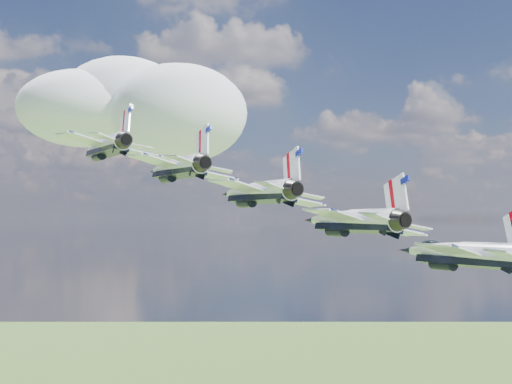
{
  "coord_description": "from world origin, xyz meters",
  "views": [
    {
      "loc": [
        -9.59,
        -54.21,
        143.65
      ],
      "look_at": [
        4.88,
        18.2,
        146.52
      ],
      "focal_mm": 50.0,
      "sensor_mm": 36.0,
      "label": 1
    }
  ],
  "objects": [
    {
      "name": "jet_1",
      "position": [
        -2.91,
        25.14,
        149.45
      ],
      "size": [
        16.54,
        19.66,
        7.29
      ],
      "primitive_type": null,
      "rotation": [
        0.0,
        0.21,
        0.29
      ],
      "color": "white"
    },
    {
      "name": "cloud_far",
      "position": [
        -8.9,
        196.73,
        185.2
      ],
      "size": [
        64.86,
        50.97,
        25.48
      ],
      "primitive_type": "ellipsoid",
      "color": "white"
    },
    {
      "name": "jet_3",
      "position": [
        12.67,
        11.26,
        143.6
      ],
      "size": [
        16.54,
        19.66,
        7.29
      ],
      "primitive_type": null,
      "rotation": [
        0.0,
        0.21,
        0.29
      ],
      "color": "white"
    },
    {
      "name": "jet_4",
      "position": [
        20.46,
        4.31,
        140.67
      ],
      "size": [
        16.54,
        19.66,
        7.29
      ],
      "primitive_type": null,
      "rotation": [
        0.0,
        0.21,
        0.29
      ],
      "color": "silver"
    },
    {
      "name": "jet_0",
      "position": [
        -10.7,
        32.09,
        152.37
      ],
      "size": [
        16.54,
        19.66,
        7.29
      ],
      "primitive_type": null,
      "rotation": [
        0.0,
        0.21,
        0.29
      ],
      "color": "white"
    },
    {
      "name": "jet_2",
      "position": [
        4.88,
        18.2,
        146.52
      ],
      "size": [
        16.54,
        19.66,
        7.29
      ],
      "primitive_type": null,
      "rotation": [
        0.0,
        0.21,
        0.29
      ],
      "color": "white"
    }
  ]
}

